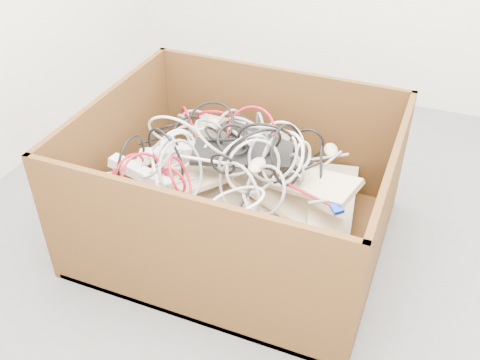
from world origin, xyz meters
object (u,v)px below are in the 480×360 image
at_px(cardboard_box, 235,210).
at_px(power_strip_right, 141,173).
at_px(vga_plug, 337,208).
at_px(power_strip_left, 174,151).

relative_size(cardboard_box, power_strip_right, 4.24).
xyz_separation_m(cardboard_box, power_strip_right, (-0.35, -0.15, 0.20)).
bearing_deg(cardboard_box, vga_plug, -12.36).
distance_m(power_strip_right, vga_plug, 0.80).
bearing_deg(cardboard_box, power_strip_right, -156.77).
bearing_deg(power_strip_right, vga_plug, 8.07).
relative_size(power_strip_left, power_strip_right, 1.12).
bearing_deg(vga_plug, power_strip_left, -140.48).
distance_m(power_strip_left, vga_plug, 0.76).
xyz_separation_m(power_strip_right, vga_plug, (0.80, 0.05, 0.02)).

